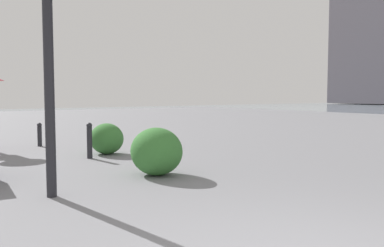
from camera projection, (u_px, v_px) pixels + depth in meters
The scene contains 4 objects.
bollard_near at pixel (90, 140), 9.26m from camera, with size 0.13×0.13×0.82m.
bollard_mid at pixel (40, 134), 11.44m from camera, with size 0.13×0.13×0.66m.
shrub_low at pixel (156, 151), 7.35m from camera, with size 1.01×0.91×0.86m.
shrub_round at pixel (107, 139), 9.96m from camera, with size 0.88×0.80×0.75m.
Camera 1 is at (-1.84, 2.62, 1.46)m, focal length 38.25 mm.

